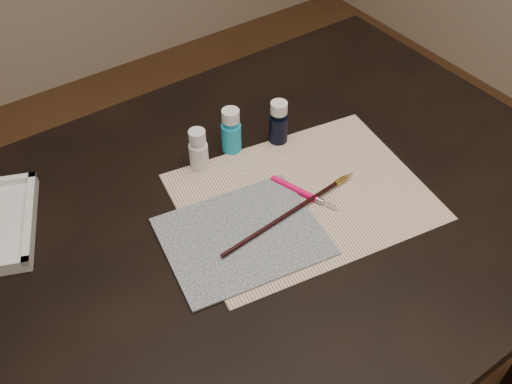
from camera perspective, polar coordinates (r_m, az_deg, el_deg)
table at (r=1.34m, az=0.00°, el=-12.93°), size 1.30×0.90×0.75m
paper at (r=1.08m, az=4.70°, el=-0.44°), size 0.50×0.41×0.00m
canvas at (r=1.00m, az=-1.35°, el=-4.42°), size 0.30×0.26×0.00m
paint_bottle_white at (r=1.11m, az=-5.79°, el=4.22°), size 0.05×0.05×0.09m
paint_bottle_cyan at (r=1.14m, az=-2.50°, el=6.17°), size 0.05×0.05×0.10m
paint_bottle_navy at (r=1.17m, az=2.26°, el=6.99°), size 0.04×0.04×0.10m
paintbrush at (r=1.03m, az=3.72°, el=-1.87°), size 0.33×0.04×0.01m
craft_knife at (r=1.07m, az=4.92°, el=-0.16°), size 0.06×0.14×0.01m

